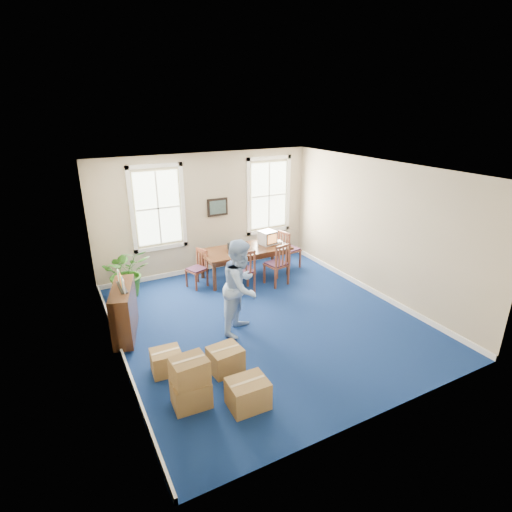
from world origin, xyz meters
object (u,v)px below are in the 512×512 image
man (241,287)px  cardboard_boxes (201,373)px  crt_tv (267,237)px  chair_near_left (243,270)px  potted_plant (127,272)px  conference_table (246,262)px  credenza (124,313)px

man → cardboard_boxes: (-1.43, -1.51, -0.54)m
man → crt_tv: bearing=9.0°
chair_near_left → potted_plant: 2.75m
conference_table → cardboard_boxes: 4.76m
man → potted_plant: 3.21m
chair_near_left → cardboard_boxes: (-2.24, -3.11, -0.13)m
chair_near_left → potted_plant: bearing=-18.2°
potted_plant → cardboard_boxes: 4.21m
cardboard_boxes → conference_table: bearing=55.2°
crt_tv → credenza: crt_tv is taller
conference_table → crt_tv: 0.90m
chair_near_left → man: bearing=68.3°
cardboard_boxes → credenza: bearing=106.7°
crt_tv → potted_plant: 3.72m
man → credenza: 2.35m
crt_tv → conference_table: bearing=174.4°
credenza → man: bearing=-5.5°
crt_tv → chair_near_left: bearing=-154.0°
chair_near_left → man: man is taller
chair_near_left → credenza: (-2.95, -0.74, -0.05)m
conference_table → chair_near_left: size_ratio=2.08×
conference_table → credenza: credenza is taller
chair_near_left → man: size_ratio=0.58×
conference_table → man: bearing=-117.8°
man → potted_plant: man is taller
potted_plant → cardboard_boxes: size_ratio=0.81×
conference_table → chair_near_left: 0.94m
man → cardboard_boxes: size_ratio=1.28×
crt_tv → man: 3.15m
credenza → cardboard_boxes: size_ratio=0.85×
conference_table → credenza: (-3.42, -1.54, 0.11)m
conference_table → man: man is taller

